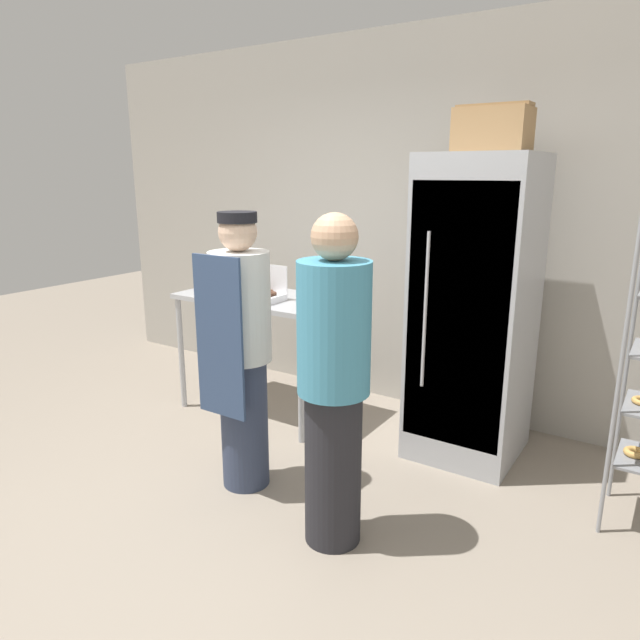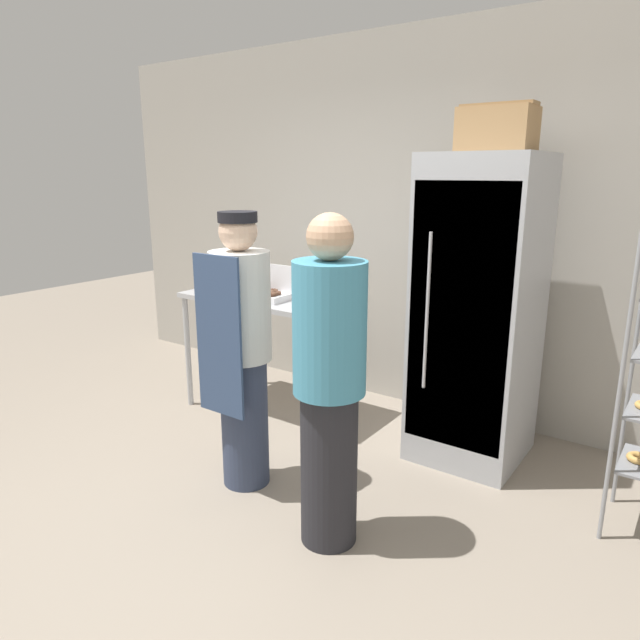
{
  "view_description": "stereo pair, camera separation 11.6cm",
  "coord_description": "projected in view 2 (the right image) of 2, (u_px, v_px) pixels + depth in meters",
  "views": [
    {
      "loc": [
        1.76,
        -1.88,
        1.83
      ],
      "look_at": [
        0.05,
        0.74,
        1.02
      ],
      "focal_mm": 32.0,
      "sensor_mm": 36.0,
      "label": 1
    },
    {
      "loc": [
        1.85,
        -1.82,
        1.83
      ],
      "look_at": [
        0.05,
        0.74,
        1.02
      ],
      "focal_mm": 32.0,
      "sensor_mm": 36.0,
      "label": 2
    }
  ],
  "objects": [
    {
      "name": "ground_plane",
      "position": [
        230.0,
        539.0,
        2.93
      ],
      "size": [
        14.0,
        14.0,
        0.0
      ],
      "primitive_type": "plane",
      "color": "gray"
    },
    {
      "name": "back_wall",
      "position": [
        428.0,
        226.0,
        4.34
      ],
      "size": [
        6.4,
        0.12,
        2.86
      ],
      "primitive_type": "cube",
      "color": "#ADA89E",
      "rests_on": "ground_plane"
    },
    {
      "name": "refrigerator",
      "position": [
        478.0,
        312.0,
        3.6
      ],
      "size": [
        0.67,
        0.74,
        1.94
      ],
      "color": "#ADAFB5",
      "rests_on": "ground_plane"
    },
    {
      "name": "prep_counter",
      "position": [
        265.0,
        309.0,
        4.34
      ],
      "size": [
        1.23,
        0.65,
        0.93
      ],
      "color": "#ADAFB5",
      "rests_on": "ground_plane"
    },
    {
      "name": "donut_box",
      "position": [
        269.0,
        294.0,
        4.13
      ],
      "size": [
        0.28,
        0.21,
        0.25
      ],
      "color": "white",
      "rests_on": "prep_counter"
    },
    {
      "name": "blender_pitcher",
      "position": [
        229.0,
        271.0,
        4.6
      ],
      "size": [
        0.13,
        0.13,
        0.29
      ],
      "color": "black",
      "rests_on": "prep_counter"
    },
    {
      "name": "cardboard_storage_box",
      "position": [
        497.0,
        129.0,
        3.32
      ],
      "size": [
        0.43,
        0.29,
        0.27
      ],
      "color": "#A87F51",
      "rests_on": "refrigerator"
    },
    {
      "name": "person_baker",
      "position": [
        242.0,
        349.0,
        3.27
      ],
      "size": [
        0.34,
        0.36,
        1.63
      ],
      "color": "#333D56",
      "rests_on": "ground_plane"
    },
    {
      "name": "person_customer",
      "position": [
        329.0,
        384.0,
        2.73
      ],
      "size": [
        0.35,
        0.35,
        1.66
      ],
      "color": "#232328",
      "rests_on": "ground_plane"
    }
  ]
}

